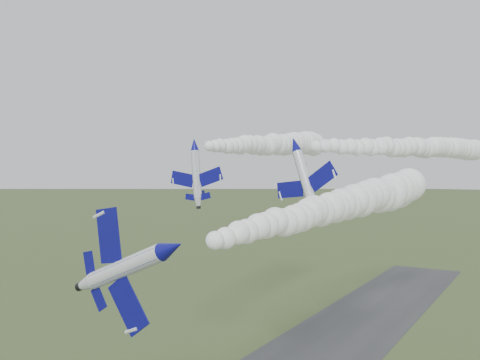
# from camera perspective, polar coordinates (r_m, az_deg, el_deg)

# --- Properties ---
(jet_lead) EXTENTS (5.22, 14.25, 10.95)m
(jet_lead) POSITION_cam_1_polar(r_m,az_deg,el_deg) (46.24, -7.36, -7.19)
(jet_lead) COLOR silver
(smoke_trail_jet_lead) EXTENTS (8.75, 57.23, 5.70)m
(smoke_trail_jet_lead) POSITION_cam_1_polar(r_m,az_deg,el_deg) (72.49, 10.48, -2.74)
(smoke_trail_jet_lead) COLOR white
(jet_pair_left) EXTENTS (9.58, 11.49, 2.86)m
(jet_pair_left) POSITION_cam_1_polar(r_m,az_deg,el_deg) (86.91, -4.92, 3.84)
(jet_pair_left) COLOR silver
(smoke_trail_jet_pair_left) EXTENTS (10.00, 59.18, 5.98)m
(smoke_trail_jet_pair_left) POSITION_cam_1_polar(r_m,az_deg,el_deg) (115.01, 3.38, 3.81)
(smoke_trail_jet_pair_left) COLOR white
(jet_pair_right) EXTENTS (10.08, 12.57, 4.18)m
(jet_pair_right) POSITION_cam_1_polar(r_m,az_deg,el_deg) (78.45, 5.83, 3.83)
(jet_pair_right) COLOR silver
(smoke_trail_jet_pair_right) EXTENTS (18.41, 72.03, 5.17)m
(smoke_trail_jet_pair_right) POSITION_cam_1_polar(r_m,az_deg,el_deg) (112.26, 17.94, 3.32)
(smoke_trail_jet_pair_right) COLOR white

